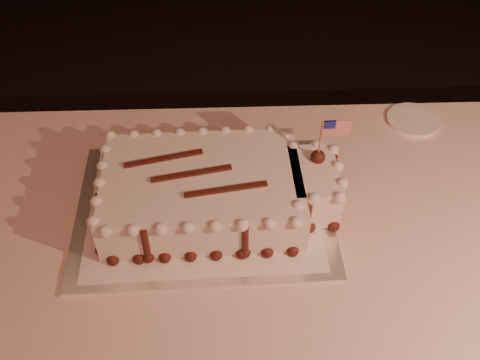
{
  "coord_description": "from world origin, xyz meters",
  "views": [
    {
      "loc": [
        -0.09,
        -0.15,
        1.63
      ],
      "look_at": [
        -0.06,
        0.63,
        0.84
      ],
      "focal_mm": 40.0,
      "sensor_mm": 36.0,
      "label": 1
    }
  ],
  "objects_px": {
    "side_plate": "(413,120)",
    "sheet_cake": "(216,190)",
    "banquet_table": "(263,311)",
    "cake_board": "(204,208)"
  },
  "relations": [
    {
      "from": "banquet_table",
      "to": "cake_board",
      "type": "distance_m",
      "value": 0.41
    },
    {
      "from": "sheet_cake",
      "to": "cake_board",
      "type": "bearing_deg",
      "value": -178.11
    },
    {
      "from": "banquet_table",
      "to": "side_plate",
      "type": "relative_size",
      "value": 17.62
    },
    {
      "from": "banquet_table",
      "to": "sheet_cake",
      "type": "bearing_deg",
      "value": 162.35
    },
    {
      "from": "banquet_table",
      "to": "side_plate",
      "type": "height_order",
      "value": "side_plate"
    },
    {
      "from": "banquet_table",
      "to": "side_plate",
      "type": "distance_m",
      "value": 0.64
    },
    {
      "from": "side_plate",
      "to": "banquet_table",
      "type": "bearing_deg",
      "value": -141.4
    },
    {
      "from": "side_plate",
      "to": "sheet_cake",
      "type": "bearing_deg",
      "value": -150.81
    },
    {
      "from": "cake_board",
      "to": "side_plate",
      "type": "bearing_deg",
      "value": 26.47
    },
    {
      "from": "banquet_table",
      "to": "cake_board",
      "type": "xyz_separation_m",
      "value": [
        -0.14,
        0.03,
        0.38
      ]
    }
  ]
}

